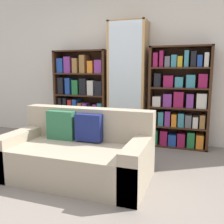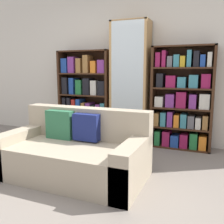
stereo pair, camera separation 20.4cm
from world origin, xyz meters
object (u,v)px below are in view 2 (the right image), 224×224
bookshelf_right (182,101)px  wine_bottle (139,146)px  display_cabinet (130,84)px  couch (75,153)px  bookshelf_left (85,96)px

bookshelf_right → wine_bottle: 1.03m
display_cabinet → wine_bottle: display_cabinet is taller
display_cabinet → bookshelf_right: 0.89m
couch → bookshelf_right: 1.95m
display_cabinet → couch: bearing=-96.1°
bookshelf_right → wine_bottle: size_ratio=4.11×
display_cabinet → wine_bottle: bearing=-61.0°
wine_bottle → display_cabinet: bearing=119.0°
bookshelf_left → wine_bottle: bookshelf_left is taller
bookshelf_left → display_cabinet: 0.92m
bookshelf_left → bookshelf_right: (1.74, -0.00, 0.00)m
bookshelf_right → wine_bottle: (-0.49, -0.67, -0.61)m
display_cabinet → wine_bottle: 1.14m
couch → bookshelf_right: bearing=57.1°
couch → wine_bottle: bearing=59.7°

